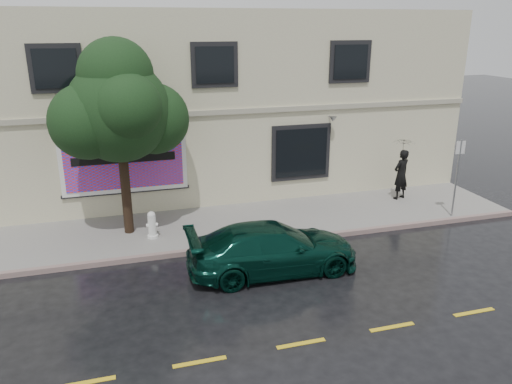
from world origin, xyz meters
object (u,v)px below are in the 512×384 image
object	(u,v)px
street_tree	(119,112)
fire_hydrant	(152,225)
pedestrian	(401,174)
car	(273,248)

from	to	relation	value
street_tree	fire_hydrant	size ratio (longest dim) A/B	6.24
pedestrian	street_tree	size ratio (longest dim) A/B	0.35
street_tree	fire_hydrant	world-z (taller)	street_tree
fire_hydrant	pedestrian	bearing A→B (deg)	-17.02
street_tree	fire_hydrant	distance (m)	3.58
pedestrian	fire_hydrant	bearing A→B (deg)	-11.93
car	pedestrian	xyz separation A→B (m)	(6.39, 4.00, 0.42)
car	fire_hydrant	world-z (taller)	car
car	street_tree	xyz separation A→B (m)	(-3.70, 3.55, 3.34)
pedestrian	car	bearing A→B (deg)	13.37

